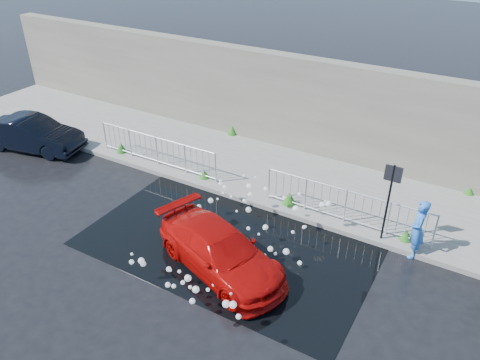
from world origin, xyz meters
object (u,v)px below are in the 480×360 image
Objects in this scene: sign_post at (390,191)px; person at (417,229)px; red_car at (220,251)px; dark_car at (33,134)px.

sign_post is 1.45× the size of person.
dark_car reaches higher than red_car.
sign_post reaches higher than red_car.
dark_car is 14.19m from person.
red_car is at bearing -135.88° from sign_post.
red_car is 2.34× the size of person.
red_car is (-3.31, -3.21, -1.14)m from sign_post.
dark_car is at bearing -100.10° from person.
red_car is 5.24m from person.
sign_post is 4.75m from red_car.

